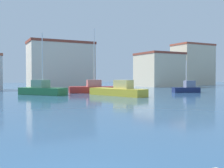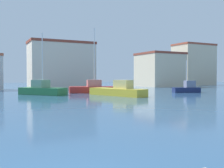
# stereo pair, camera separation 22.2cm
# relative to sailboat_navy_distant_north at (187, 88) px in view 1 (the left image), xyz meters

# --- Properties ---
(water) EXTENTS (160.00, 160.00, 0.00)m
(water) POSITION_rel_sailboat_navy_distant_north_xyz_m (-11.95, -5.35, -0.67)
(water) COLOR #2D5175
(water) RESTS_ON ground
(sailboat_navy_distant_north) EXTENTS (4.30, 2.46, 4.90)m
(sailboat_navy_distant_north) POSITION_rel_sailboat_navy_distant_north_xyz_m (0.00, 0.00, 0.00)
(sailboat_navy_distant_north) COLOR #19234C
(sailboat_navy_distant_north) RESTS_ON water
(sailboat_green_near_pier) EXTENTS (5.79, 6.59, 8.28)m
(sailboat_green_near_pier) POSITION_rel_sailboat_navy_distant_north_xyz_m (-20.79, 5.07, 0.02)
(sailboat_green_near_pier) COLOR #28703D
(sailboat_green_near_pier) RESTS_ON water
(sailboat_red_mid_harbor) EXTENTS (7.84, 4.00, 9.81)m
(sailboat_red_mid_harbor) POSITION_rel_sailboat_navy_distant_north_xyz_m (-12.79, 6.14, -0.02)
(sailboat_red_mid_harbor) COLOR #B22823
(sailboat_red_mid_harbor) RESTS_ON water
(motorboat_yellow_far_right) EXTENTS (4.92, 8.40, 2.01)m
(motorboat_yellow_far_right) POSITION_rel_sailboat_navy_distant_north_xyz_m (-12.43, -0.91, -0.05)
(motorboat_yellow_far_right) COLOR gold
(motorboat_yellow_far_right) RESTS_ON water
(yacht_club) EXTENTS (12.80, 6.58, 9.42)m
(yacht_club) POSITION_rel_sailboat_navy_distant_north_xyz_m (-13.69, 21.13, 4.04)
(yacht_club) COLOR beige
(yacht_club) RESTS_ON ground
(waterfront_apartments) EXTENTS (9.51, 9.10, 8.15)m
(waterfront_apartments) POSITION_rel_sailboat_navy_distant_north_xyz_m (10.69, 21.06, 3.41)
(waterfront_apartments) COLOR beige
(waterfront_apartments) RESTS_ON ground
(warehouse_block) EXTENTS (11.00, 6.98, 11.60)m
(warehouse_block) POSITION_rel_sailboat_navy_distant_north_xyz_m (25.90, 25.43, 5.14)
(warehouse_block) COLOR beige
(warehouse_block) RESTS_ON ground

